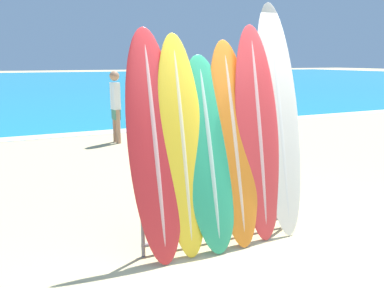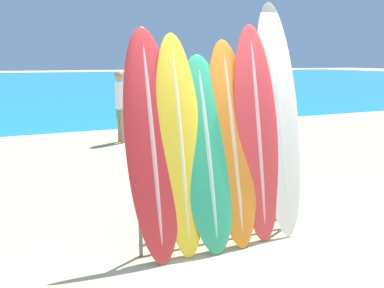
% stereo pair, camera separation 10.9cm
% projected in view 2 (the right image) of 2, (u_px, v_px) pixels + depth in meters
% --- Properties ---
extents(ground_plane, '(160.00, 160.00, 0.00)m').
position_uv_depth(ground_plane, '(268.00, 260.00, 3.78)').
color(ground_plane, tan).
extents(ocean_water, '(120.00, 60.00, 0.01)m').
position_uv_depth(ocean_water, '(58.00, 81.00, 37.01)').
color(ocean_water, teal).
rests_on(ocean_water, ground_plane).
extents(surfboard_rack, '(1.84, 0.04, 0.92)m').
position_uv_depth(surfboard_rack, '(220.00, 199.00, 4.08)').
color(surfboard_rack, slate).
rests_on(surfboard_rack, ground_plane).
extents(surfboard_slot_0, '(0.54, 0.66, 2.30)m').
position_uv_depth(surfboard_slot_0, '(152.00, 145.00, 3.69)').
color(surfboard_slot_0, red).
rests_on(surfboard_slot_0, ground_plane).
extents(surfboard_slot_1, '(0.49, 0.59, 2.25)m').
position_uv_depth(surfboard_slot_1, '(180.00, 146.00, 3.79)').
color(surfboard_slot_1, yellow).
rests_on(surfboard_slot_1, ground_plane).
extents(surfboard_slot_2, '(0.58, 0.65, 2.04)m').
position_uv_depth(surfboard_slot_2, '(207.00, 153.00, 3.90)').
color(surfboard_slot_2, '#289E70').
rests_on(surfboard_slot_2, ground_plane).
extents(surfboard_slot_3, '(0.53, 0.67, 2.20)m').
position_uv_depth(surfboard_slot_3, '(233.00, 143.00, 4.02)').
color(surfboard_slot_3, orange).
rests_on(surfboard_slot_3, ground_plane).
extents(surfboard_slot_4, '(0.54, 0.58, 2.36)m').
position_uv_depth(surfboard_slot_4, '(257.00, 133.00, 4.12)').
color(surfboard_slot_4, red).
rests_on(surfboard_slot_4, ground_plane).
extents(surfboard_slot_5, '(0.54, 0.68, 2.63)m').
position_uv_depth(surfboard_slot_5, '(279.00, 119.00, 4.25)').
color(surfboard_slot_5, silver).
rests_on(surfboard_slot_5, ground_plane).
extents(person_near_water, '(0.25, 0.29, 1.71)m').
position_uv_depth(person_near_water, '(223.00, 111.00, 7.85)').
color(person_near_water, '#A87A5B').
rests_on(person_near_water, ground_plane).
extents(person_mid_beach, '(0.23, 0.29, 1.73)m').
position_uv_depth(person_mid_beach, '(120.00, 104.00, 9.02)').
color(person_mid_beach, '#A87A5B').
rests_on(person_mid_beach, ground_plane).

